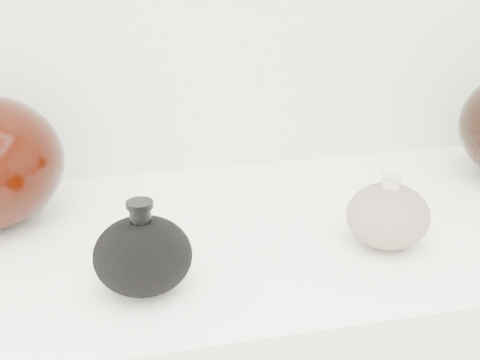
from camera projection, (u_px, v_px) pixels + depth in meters
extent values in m
cube|color=white|center=(241.00, 241.00, 0.94)|extent=(1.20, 0.50, 0.03)
ellipsoid|color=black|center=(143.00, 255.00, 0.78)|extent=(0.14, 0.14, 0.09)
cylinder|color=black|center=(140.00, 215.00, 0.76)|extent=(0.03, 0.03, 0.03)
cylinder|color=black|center=(140.00, 204.00, 0.75)|extent=(0.04, 0.04, 0.01)
ellipsoid|color=beige|center=(388.00, 216.00, 0.88)|extent=(0.14, 0.14, 0.09)
cylinder|color=beige|center=(391.00, 181.00, 0.87)|extent=(0.03, 0.03, 0.03)
cylinder|color=beige|center=(392.00, 172.00, 0.86)|extent=(0.04, 0.04, 0.01)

